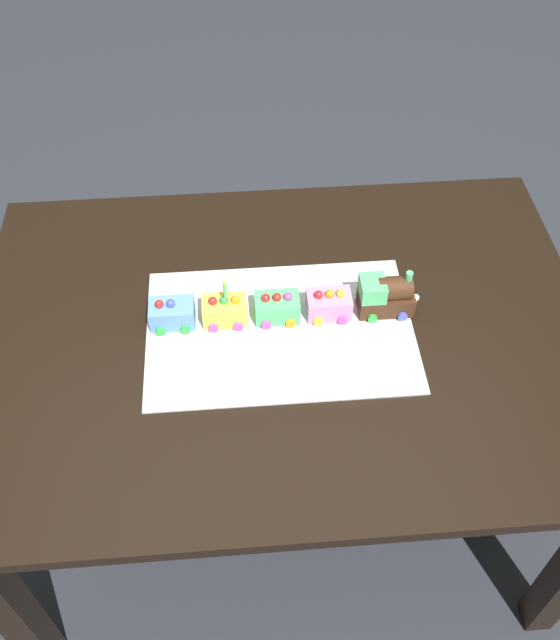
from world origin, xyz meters
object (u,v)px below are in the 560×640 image
Objects in this scene: dining_table at (285,359)px; cake_car_flatbed_bubblegum at (329,304)px; cake_car_tanker_sky_blue at (172,313)px; birthday_candle at (225,289)px; cake_locomotive at (386,295)px; cake_car_hopper_lemon at (225,310)px; cake_car_caboose_mint_green at (277,307)px.

cake_car_flatbed_bubblegum reaches higher than dining_table.
birthday_candle reaches higher than cake_car_tanker_sky_blue.
cake_car_tanker_sky_blue is at bearing -0.00° from birthday_candle.
cake_locomotive is 1.40× the size of cake_car_hopper_lemon.
cake_car_caboose_mint_green is (0.12, 0.00, 0.00)m from cake_car_flatbed_bubblegum.
birthday_candle is at bearing -18.31° from dining_table.
cake_car_caboose_mint_green reaches higher than dining_table.
cake_car_hopper_lemon is (0.12, 0.00, 0.00)m from cake_car_caboose_mint_green.
cake_car_caboose_mint_green is 0.12m from cake_car_hopper_lemon.
cake_car_flatbed_bubblegum is at bearing 180.00° from cake_car_tanker_sky_blue.
dining_table is 14.00× the size of cake_car_flatbed_bubblegum.
cake_car_hopper_lemon is 0.07m from birthday_candle.
birthday_candle is at bearing 0.00° from cake_locomotive.
cake_car_tanker_sky_blue is at bearing 0.00° from cake_car_hopper_lemon.
dining_table is 0.15m from cake_car_caboose_mint_green.
birthday_candle reaches higher than cake_locomotive.
cake_locomotive is 0.48m from cake_car_tanker_sky_blue.
cake_car_tanker_sky_blue reaches higher than dining_table.
cake_car_caboose_mint_green and cake_car_hopper_lemon have the same top height.
dining_table is at bearing 10.29° from cake_locomotive.
cake_car_tanker_sky_blue is at bearing 0.00° from cake_car_flatbed_bubblegum.
dining_table is 0.18m from cake_car_flatbed_bubblegum.
birthday_candle is at bearing 0.00° from cake_car_caboose_mint_green.
birthday_candle is (0.11, 0.00, 0.07)m from cake_car_caboose_mint_green.
birthday_candle is at bearing 0.00° from cake_car_flatbed_bubblegum.
cake_locomotive is at bearing 180.00° from cake_car_hopper_lemon.
dining_table is 14.00× the size of cake_car_hopper_lemon.
cake_car_flatbed_bubblegum is at bearing -0.00° from cake_locomotive.
cake_car_caboose_mint_green is (0.01, -0.04, 0.14)m from dining_table.
cake_car_flatbed_bubblegum is at bearing 180.00° from cake_car_caboose_mint_green.
birthday_candle is at bearing 180.00° from cake_car_hopper_lemon.
cake_locomotive is 0.25m from cake_car_caboose_mint_green.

